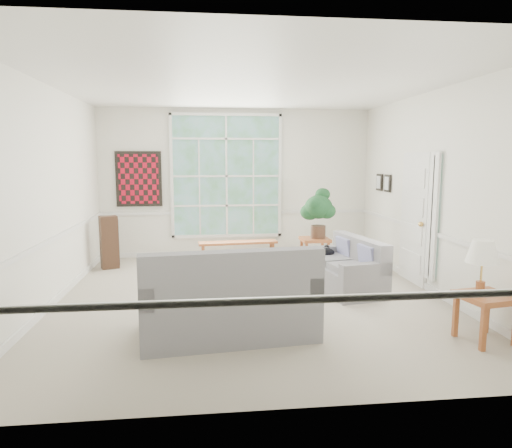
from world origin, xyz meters
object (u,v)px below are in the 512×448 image
at_px(side_table, 485,318).
at_px(coffee_table, 212,276).
at_px(loveseat_right, 343,264).
at_px(end_table, 315,251).
at_px(loveseat_front, 228,290).

bearing_deg(side_table, coffee_table, 140.38).
height_order(coffee_table, side_table, side_table).
distance_m(loveseat_right, end_table, 1.67).
distance_m(end_table, side_table, 3.94).
xyz_separation_m(loveseat_right, loveseat_front, (-1.85, -1.63, 0.13)).
bearing_deg(end_table, loveseat_right, -88.34).
height_order(loveseat_front, side_table, loveseat_front).
bearing_deg(loveseat_front, side_table, -16.84).
bearing_deg(side_table, loveseat_right, 113.60).
relative_size(end_table, side_table, 0.97).
bearing_deg(loveseat_right, end_table, 81.08).
height_order(loveseat_right, side_table, loveseat_right).
bearing_deg(end_table, side_table, -75.46).
distance_m(loveseat_front, coffee_table, 1.94).
height_order(loveseat_right, loveseat_front, loveseat_front).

